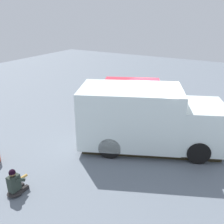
% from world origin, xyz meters
% --- Properties ---
extents(ground_plane, '(40.00, 40.00, 0.00)m').
position_xyz_m(ground_plane, '(0.00, 0.00, 0.00)').
color(ground_plane, slate).
extents(food_truck, '(4.09, 5.79, 2.42)m').
position_xyz_m(food_truck, '(-0.47, 0.03, 1.15)').
color(food_truck, white).
rests_on(food_truck, ground_plane).
extents(person_customer, '(0.73, 0.44, 0.85)m').
position_xyz_m(person_customer, '(-4.99, 2.29, 0.32)').
color(person_customer, '#272425').
rests_on(person_customer, ground_plane).
extents(planter_flowering_near, '(0.50, 0.50, 0.71)m').
position_xyz_m(planter_flowering_near, '(3.91, 2.62, 0.37)').
color(planter_flowering_near, silver).
rests_on(planter_flowering_near, ground_plane).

